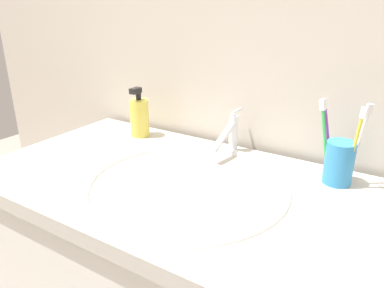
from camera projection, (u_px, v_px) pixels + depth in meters
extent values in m
cube|color=beige|center=(247.00, 33.00, 0.98)|extent=(2.21, 0.04, 2.40)
cube|color=#BCB7AD|center=(186.00, 189.00, 0.85)|extent=(1.01, 0.53, 0.04)
ellipsoid|color=white|center=(185.00, 202.00, 0.85)|extent=(0.41, 0.41, 0.09)
torus|color=white|center=(185.00, 185.00, 0.83)|extent=(0.47, 0.47, 0.02)
cylinder|color=#595B60|center=(185.00, 217.00, 0.86)|extent=(0.03, 0.03, 0.01)
cylinder|color=silver|center=(233.00, 133.00, 1.01)|extent=(0.02, 0.02, 0.10)
cylinder|color=silver|center=(224.00, 136.00, 0.96)|extent=(0.02, 0.12, 0.07)
cylinder|color=silver|center=(237.00, 111.00, 1.00)|extent=(0.01, 0.05, 0.01)
cylinder|color=#338CCC|center=(339.00, 163.00, 0.82)|extent=(0.06, 0.06, 0.10)
cylinder|color=green|center=(325.00, 143.00, 0.83)|extent=(0.04, 0.02, 0.17)
cube|color=white|center=(323.00, 105.00, 0.81)|extent=(0.02, 0.01, 0.03)
cylinder|color=yellow|center=(353.00, 150.00, 0.79)|extent=(0.02, 0.01, 0.17)
cube|color=white|center=(363.00, 113.00, 0.75)|extent=(0.01, 0.01, 0.02)
cylinder|color=white|center=(357.00, 147.00, 0.80)|extent=(0.03, 0.02, 0.17)
cube|color=white|center=(369.00, 109.00, 0.77)|extent=(0.02, 0.02, 0.03)
cylinder|color=purple|center=(328.00, 141.00, 0.84)|extent=(0.05, 0.03, 0.17)
cube|color=white|center=(325.00, 103.00, 0.83)|extent=(0.02, 0.02, 0.03)
cylinder|color=#DBCC4C|center=(140.00, 118.00, 1.12)|extent=(0.06, 0.06, 0.11)
cylinder|color=black|center=(138.00, 96.00, 1.10)|extent=(0.02, 0.02, 0.02)
cube|color=black|center=(135.00, 91.00, 1.08)|extent=(0.02, 0.04, 0.02)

